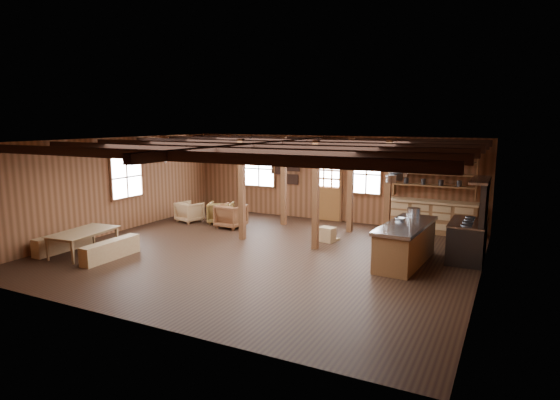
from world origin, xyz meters
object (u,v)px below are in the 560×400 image
object	(u,v)px
dining_table	(85,243)
armchair_c	(189,212)
commercial_range	(470,234)
armchair_b	(231,216)
armchair_a	(221,213)
kitchen_island	(405,243)

from	to	relation	value
dining_table	armchair_c	size ratio (longest dim) A/B	2.31
commercial_range	armchair_c	size ratio (longest dim) A/B	2.70
armchair_b	dining_table	bearing A→B (deg)	72.46
armchair_a	armchair_b	size ratio (longest dim) A/B	0.95
commercial_range	armchair_b	world-z (taller)	commercial_range
armchair_a	kitchen_island	bearing A→B (deg)	144.24
armchair_c	commercial_range	bearing A→B (deg)	-170.51
commercial_range	armchair_a	distance (m)	7.59
commercial_range	armchair_a	size ratio (longest dim) A/B	2.56
armchair_b	armchair_c	xyz separation A→B (m)	(-1.68, 0.10, -0.04)
armchair_b	kitchen_island	bearing A→B (deg)	171.24
kitchen_island	commercial_range	distance (m)	1.61
kitchen_island	commercial_range	bearing A→B (deg)	39.72
dining_table	armchair_c	xyz separation A→B (m)	(-0.05, 4.24, 0.03)
armchair_c	dining_table	bearing A→B (deg)	103.05
commercial_range	dining_table	xyz separation A→B (m)	(-8.55, -3.79, -0.34)
kitchen_island	armchair_c	distance (m)	7.42
commercial_range	armchair_b	size ratio (longest dim) A/B	2.43
kitchen_island	armchair_a	distance (m)	6.47
kitchen_island	armchair_c	world-z (taller)	kitchen_island
dining_table	armchair_a	distance (m)	4.62
commercial_range	armchair_c	world-z (taller)	commercial_range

